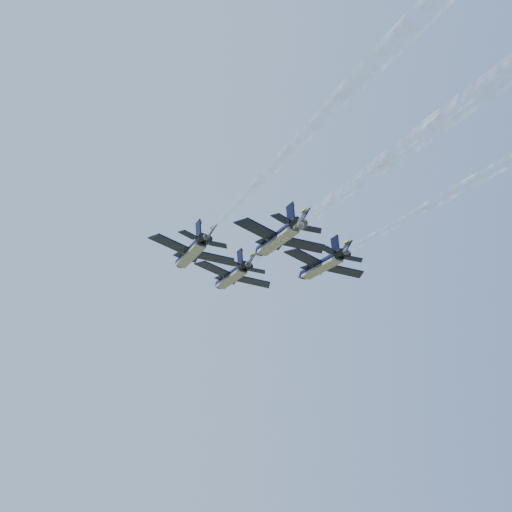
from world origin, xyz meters
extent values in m
cylinder|color=black|center=(-0.70, 9.65, 102.38)|extent=(4.42, 13.71, 2.07)
cone|color=black|center=(-2.12, 17.63, 102.38)|extent=(2.50, 2.98, 2.07)
ellipsoid|color=black|center=(-1.19, 13.09, 102.93)|extent=(1.57, 2.62, 1.03)
cube|color=gray|center=(-0.84, 9.62, 101.73)|extent=(3.71, 12.26, 0.78)
cube|color=black|center=(-3.92, 8.24, 103.03)|extent=(6.69, 5.63, 1.45)
cube|color=#F1EB0C|center=(-4.20, 9.96, 103.13)|extent=(5.17, 2.98, 1.45)
cube|color=black|center=(2.76, 9.43, 101.54)|extent=(6.23, 4.04, 1.45)
cube|color=#F1EB0C|center=(2.48, 11.15, 101.64)|extent=(5.66, 1.13, 1.45)
cube|color=black|center=(-1.63, 2.91, 102.84)|extent=(3.09, 2.78, 0.71)
cube|color=black|center=(2.50, 3.64, 101.92)|extent=(2.91, 2.14, 0.71)
cube|color=black|center=(-0.22, 3.89, 103.96)|extent=(0.81, 2.29, 2.66)
cube|color=black|center=(1.45, 4.18, 103.59)|extent=(1.86, 2.48, 2.38)
cylinder|color=black|center=(0.10, 2.49, 102.38)|extent=(1.53, 1.44, 1.34)
cylinder|color=black|center=(0.98, 2.65, 102.18)|extent=(1.53, 1.44, 1.34)
cylinder|color=black|center=(-8.42, -1.90, 102.38)|extent=(4.42, 13.71, 2.07)
cone|color=black|center=(-9.85, 6.08, 102.38)|extent=(2.50, 2.98, 2.07)
ellipsoid|color=black|center=(-8.92, 1.55, 102.93)|extent=(1.57, 2.62, 1.03)
cube|color=gray|center=(-8.57, -1.92, 101.73)|extent=(3.71, 12.26, 0.78)
cube|color=black|center=(-11.65, -3.30, 103.03)|extent=(6.69, 5.63, 1.45)
cube|color=#F1EB0C|center=(-11.93, -1.59, 103.13)|extent=(5.17, 2.98, 1.45)
cube|color=black|center=(-4.96, -2.11, 101.54)|extent=(6.23, 4.04, 1.45)
cube|color=#F1EB0C|center=(-5.24, -0.40, 101.64)|extent=(5.66, 1.13, 1.45)
cube|color=black|center=(-9.35, -8.64, 102.84)|extent=(3.09, 2.78, 0.71)
cube|color=black|center=(-5.22, -7.90, 101.92)|extent=(2.91, 2.14, 0.71)
cube|color=black|center=(-7.95, -7.66, 103.96)|extent=(0.81, 2.29, 2.66)
cube|color=black|center=(-6.28, -7.36, 103.59)|extent=(1.86, 2.48, 2.38)
cylinder|color=black|center=(-7.63, -9.06, 102.38)|extent=(1.53, 1.44, 1.34)
cylinder|color=black|center=(-6.74, -8.90, 102.18)|extent=(1.53, 1.44, 1.34)
cylinder|color=black|center=(12.44, 0.98, 102.38)|extent=(4.42, 13.71, 2.07)
cone|color=black|center=(11.02, 8.96, 102.38)|extent=(2.50, 2.98, 2.07)
ellipsoid|color=black|center=(11.95, 4.42, 102.93)|extent=(1.57, 2.62, 1.03)
cube|color=gray|center=(12.30, 0.95, 101.73)|extent=(3.71, 12.26, 0.78)
cube|color=black|center=(9.22, -0.43, 103.03)|extent=(6.69, 5.63, 1.45)
cube|color=#F1EB0C|center=(8.94, 1.29, 103.13)|extent=(5.17, 2.98, 1.45)
cube|color=black|center=(15.91, 0.76, 101.54)|extent=(6.23, 4.04, 1.45)
cube|color=#F1EB0C|center=(15.62, 2.48, 101.64)|extent=(5.66, 1.13, 1.45)
cube|color=black|center=(11.51, -5.76, 102.84)|extent=(3.09, 2.78, 0.71)
cube|color=black|center=(15.64, -5.03, 101.92)|extent=(2.91, 2.14, 0.71)
cube|color=black|center=(12.92, -4.79, 103.96)|extent=(0.81, 2.29, 2.66)
cube|color=black|center=(14.59, -4.49, 103.59)|extent=(1.86, 2.48, 2.38)
cylinder|color=black|center=(13.24, -6.18, 102.38)|extent=(1.53, 1.44, 1.34)
cylinder|color=black|center=(14.12, -6.03, 102.18)|extent=(1.53, 1.44, 1.34)
cylinder|color=black|center=(2.93, -10.23, 102.38)|extent=(4.42, 13.71, 2.07)
cone|color=black|center=(1.51, -2.25, 102.38)|extent=(2.50, 2.98, 2.07)
ellipsoid|color=black|center=(2.44, -6.79, 102.93)|extent=(1.57, 2.62, 1.03)
cube|color=gray|center=(2.79, -10.26, 101.73)|extent=(3.71, 12.26, 0.78)
cube|color=black|center=(-0.29, -11.64, 103.03)|extent=(6.69, 5.63, 1.45)
cube|color=#F1EB0C|center=(-0.58, -9.92, 103.13)|extent=(5.17, 2.98, 1.45)
cube|color=black|center=(6.39, -10.45, 101.54)|extent=(6.23, 4.04, 1.45)
cube|color=#F1EB0C|center=(6.11, -8.73, 101.64)|extent=(5.66, 1.13, 1.45)
cube|color=black|center=(2.00, -16.97, 102.84)|extent=(3.09, 2.78, 0.71)
cube|color=black|center=(6.13, -16.24, 101.92)|extent=(2.91, 2.14, 0.71)
cube|color=black|center=(3.40, -16.00, 103.96)|extent=(0.81, 2.29, 2.66)
cube|color=black|center=(5.08, -15.70, 103.59)|extent=(1.86, 2.48, 2.38)
cylinder|color=black|center=(3.73, -17.39, 102.38)|extent=(1.53, 1.44, 1.34)
cylinder|color=black|center=(4.61, -17.23, 102.18)|extent=(1.53, 1.44, 1.34)
cylinder|color=white|center=(2.39, -7.68, 102.38)|extent=(4.88, 21.53, 1.10)
cylinder|color=white|center=(5.97, -27.82, 102.38)|extent=(5.29, 21.61, 1.51)
cylinder|color=white|center=(9.56, -47.95, 102.38)|extent=(5.77, 21.69, 2.00)
cylinder|color=white|center=(-5.34, -19.23, 102.38)|extent=(4.88, 21.53, 1.10)
cylinder|color=white|center=(-1.75, -39.36, 102.38)|extent=(5.29, 21.61, 1.51)
cylinder|color=white|center=(15.53, -16.36, 102.38)|extent=(4.88, 21.53, 1.10)
cylinder|color=white|center=(19.12, -36.49, 102.38)|extent=(5.29, 21.61, 1.51)
cylinder|color=white|center=(6.02, -27.56, 102.38)|extent=(4.88, 21.53, 1.10)
cylinder|color=white|center=(9.60, -47.70, 102.38)|extent=(5.29, 21.61, 1.51)
camera|label=1|loc=(-15.08, -92.42, 72.41)|focal=45.00mm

